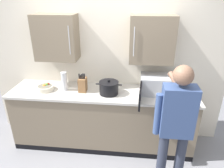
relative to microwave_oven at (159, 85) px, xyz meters
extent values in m
cube|color=beige|center=(-0.82, 0.34, 0.33)|extent=(3.76, 0.10, 2.80)
cube|color=#756651|center=(-1.50, 0.13, 0.62)|extent=(0.61, 0.32, 0.65)
cylinder|color=#B7BABF|center=(-1.25, -0.04, 0.62)|extent=(0.01, 0.01, 0.39)
cube|color=#756651|center=(-0.13, 0.13, 0.62)|extent=(0.61, 0.32, 0.65)
cylinder|color=#B7BABF|center=(-0.38, -0.04, 0.62)|extent=(0.01, 0.01, 0.39)
cube|color=#756651|center=(-0.82, -0.03, -0.62)|extent=(2.74, 0.63, 0.90)
cube|color=#BCB7AD|center=(-0.82, -0.03, -0.15)|extent=(2.78, 0.67, 0.03)
cube|color=black|center=(-0.82, -0.32, -1.02)|extent=(2.74, 0.04, 0.09)
cube|color=#B7BABF|center=(0.03, 0.02, 0.00)|extent=(0.57, 0.35, 0.26)
cube|color=beige|center=(-0.05, 0.01, 0.00)|extent=(0.37, 0.29, 0.21)
cube|color=black|center=(0.24, -0.16, 0.00)|extent=(0.16, 0.01, 0.24)
cube|color=black|center=(-0.27, -0.36, 0.00)|extent=(0.05, 0.41, 0.24)
cube|color=brown|center=(-1.11, -0.05, -0.03)|extent=(0.11, 0.15, 0.21)
cylinder|color=black|center=(-1.14, -0.07, 0.11)|extent=(0.02, 0.02, 0.08)
cylinder|color=black|center=(-1.12, -0.07, 0.11)|extent=(0.02, 0.02, 0.06)
cylinder|color=black|center=(-1.11, -0.07, 0.11)|extent=(0.02, 0.02, 0.07)
cylinder|color=black|center=(-1.09, -0.07, 0.12)|extent=(0.02, 0.02, 0.08)
cylinder|color=black|center=(-1.07, -0.07, 0.12)|extent=(0.02, 0.02, 0.08)
cylinder|color=beige|center=(-1.68, -0.08, -0.10)|extent=(0.25, 0.25, 0.07)
cylinder|color=#6B6659|center=(-1.68, -0.08, -0.08)|extent=(0.21, 0.21, 0.05)
sphere|color=red|center=(-1.66, -0.02, -0.06)|extent=(0.06, 0.06, 0.06)
sphere|color=orange|center=(-1.69, -0.07, -0.06)|extent=(0.05, 0.05, 0.05)
sphere|color=#5B9333|center=(-1.66, -0.04, -0.06)|extent=(0.06, 0.06, 0.06)
cylinder|color=black|center=(-0.71, -0.09, -0.05)|extent=(0.28, 0.28, 0.17)
cylinder|color=black|center=(-0.71, -0.09, 0.05)|extent=(0.28, 0.28, 0.02)
cylinder|color=black|center=(-0.71, -0.09, 0.07)|extent=(0.04, 0.04, 0.03)
cylinder|color=black|center=(-0.87, -0.09, 0.01)|extent=(0.05, 0.02, 0.02)
cylinder|color=black|center=(-0.55, -0.09, 0.01)|extent=(0.05, 0.02, 0.02)
cylinder|color=#B7BABF|center=(-1.38, -0.04, 0.00)|extent=(0.08, 0.08, 0.26)
cylinder|color=#B7BABF|center=(-1.38, -0.04, 0.14)|extent=(0.09, 0.09, 0.03)
cylinder|color=#282D3D|center=(0.00, -0.88, -0.62)|extent=(0.11, 0.11, 0.89)
cylinder|color=#282D3D|center=(0.20, -0.88, -0.62)|extent=(0.11, 0.11, 0.89)
cube|color=#334775|center=(0.10, -0.88, 0.10)|extent=(0.34, 0.20, 0.56)
sphere|color=brown|center=(0.10, -0.88, 0.50)|extent=(0.20, 0.20, 0.20)
cylinder|color=brown|center=(0.17, -0.62, 0.21)|extent=(0.27, 0.57, 0.28)
cylinder|color=#334775|center=(-0.10, -0.88, 0.05)|extent=(0.07, 0.07, 0.47)
camera|label=1|loc=(-0.38, -2.76, 1.22)|focal=33.06mm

